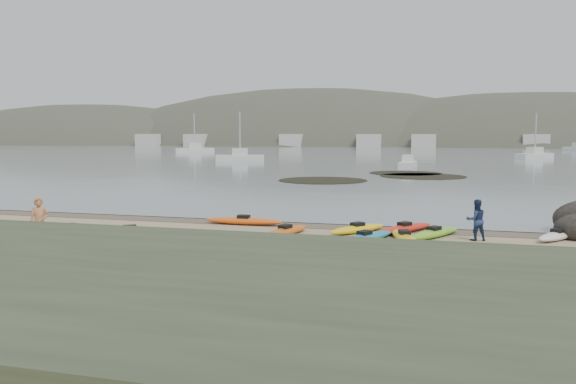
% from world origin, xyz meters
% --- Properties ---
extents(ground, '(600.00, 600.00, 0.00)m').
position_xyz_m(ground, '(0.00, 0.00, 0.00)').
color(ground, tan).
rests_on(ground, ground).
extents(wet_sand, '(60.00, 60.00, 0.00)m').
position_xyz_m(wet_sand, '(0.00, -0.30, 0.00)').
color(wet_sand, brown).
rests_on(wet_sand, ground).
extents(water, '(1200.00, 1200.00, 0.00)m').
position_xyz_m(water, '(0.00, 300.00, 0.01)').
color(water, slate).
rests_on(water, ground).
extents(bluff, '(60.00, 8.00, 2.00)m').
position_xyz_m(bluff, '(0.00, -17.50, 1.00)').
color(bluff, '#475138').
rests_on(bluff, ground).
extents(kayaks, '(24.06, 9.40, 0.34)m').
position_xyz_m(kayaks, '(0.84, -3.55, 0.17)').
color(kayaks, '#D75D12').
rests_on(kayaks, ground).
extents(person_west, '(0.85, 0.75, 1.95)m').
position_xyz_m(person_west, '(-7.45, -8.32, 0.97)').
color(person_west, '#C27E4D').
rests_on(person_west, ground).
extents(person_east, '(0.98, 0.87, 1.68)m').
position_xyz_m(person_east, '(8.52, -2.39, 0.84)').
color(person_east, navy).
rests_on(person_east, ground).
extents(kelp_mats, '(17.01, 19.13, 0.04)m').
position_xyz_m(kelp_mats, '(2.05, 30.01, 0.03)').
color(kelp_mats, black).
rests_on(kelp_mats, water).
extents(moored_boats, '(91.48, 82.69, 1.17)m').
position_xyz_m(moored_boats, '(-2.84, 82.82, 0.54)').
color(moored_boats, silver).
rests_on(moored_boats, ground).
extents(far_hills, '(550.00, 135.00, 80.00)m').
position_xyz_m(far_hills, '(39.38, 193.97, -15.93)').
color(far_hills, '#384235').
rests_on(far_hills, ground).
extents(far_town, '(199.00, 5.00, 4.00)m').
position_xyz_m(far_town, '(6.00, 145.00, 2.00)').
color(far_town, beige).
rests_on(far_town, ground).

